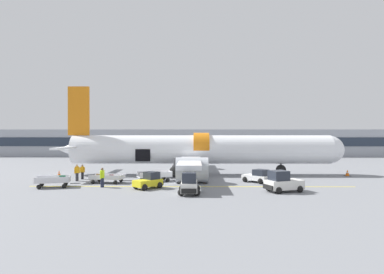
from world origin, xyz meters
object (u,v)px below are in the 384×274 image
at_px(airplane, 198,151).
at_px(baggage_cart_queued, 155,176).
at_px(baggage_tug_lead, 258,177).
at_px(baggage_tug_mid, 283,183).
at_px(baggage_cart_loading, 107,179).
at_px(ground_crew_loader_b, 82,171).
at_px(baggage_cart_empty, 54,182).
at_px(ground_crew_loader_a, 102,177).
at_px(baggage_tug_spare, 149,182).
at_px(ground_crew_driver, 77,172).
at_px(baggage_tug_rear, 189,185).

relative_size(airplane, baggage_cart_queued, 7.96).
bearing_deg(baggage_cart_queued, baggage_tug_lead, -3.55).
height_order(baggage_tug_mid, baggage_cart_loading, baggage_tug_mid).
relative_size(airplane, ground_crew_loader_b, 21.62).
bearing_deg(baggage_cart_empty, baggage_cart_queued, 24.11).
bearing_deg(baggage_tug_mid, ground_crew_loader_a, 171.74).
height_order(ground_crew_loader_a, ground_crew_loader_b, ground_crew_loader_a).
bearing_deg(baggage_cart_queued, baggage_cart_empty, -155.89).
bearing_deg(baggage_tug_mid, baggage_cart_loading, 162.77).
xyz_separation_m(baggage_tug_spare, baggage_cart_loading, (-4.56, 3.29, -0.17)).
bearing_deg(ground_crew_driver, baggage_tug_mid, -18.07).
height_order(baggage_tug_spare, ground_crew_loader_a, ground_crew_loader_a).
distance_m(airplane, baggage_tug_mid, 14.09).
bearing_deg(ground_crew_loader_a, baggage_cart_queued, 41.63).
xyz_separation_m(baggage_cart_loading, ground_crew_loader_b, (-3.37, 2.78, 0.39)).
xyz_separation_m(baggage_cart_empty, ground_crew_driver, (0.65, 4.10, 0.41)).
bearing_deg(baggage_cart_loading, baggage_tug_rear, -36.89).
relative_size(baggage_cart_loading, baggage_cart_queued, 0.98).
bearing_deg(baggage_cart_queued, baggage_tug_mid, -28.21).
distance_m(airplane, baggage_tug_spare, 11.48).
distance_m(baggage_tug_mid, baggage_tug_spare, 11.52).
relative_size(airplane, ground_crew_driver, 19.67).
distance_m(baggage_tug_spare, ground_crew_driver, 9.30).
bearing_deg(baggage_tug_lead, baggage_tug_spare, -159.71).
distance_m(baggage_tug_rear, baggage_cart_queued, 8.18).
relative_size(baggage_tug_spare, baggage_cart_queued, 0.64).
distance_m(airplane, baggage_cart_queued, 7.72).
distance_m(baggage_tug_lead, baggage_tug_rear, 9.45).
relative_size(baggage_tug_lead, ground_crew_loader_b, 1.88).
bearing_deg(baggage_tug_lead, ground_crew_loader_b, 172.95).
height_order(baggage_tug_rear, ground_crew_loader_b, baggage_tug_rear).
bearing_deg(ground_crew_loader_a, baggage_tug_rear, -23.66).
xyz_separation_m(baggage_cart_queued, ground_crew_driver, (-8.03, 0.22, 0.39)).
bearing_deg(airplane, baggage_cart_empty, -143.09).
height_order(airplane, baggage_tug_mid, airplane).
height_order(baggage_tug_lead, baggage_cart_queued, baggage_tug_lead).
bearing_deg(airplane, baggage_cart_queued, -126.47).
xyz_separation_m(baggage_tug_mid, baggage_tug_rear, (-7.76, -1.21, -0.02)).
distance_m(airplane, baggage_tug_rear, 13.42).
height_order(baggage_tug_mid, baggage_cart_queued, baggage_tug_mid).
xyz_separation_m(baggage_tug_rear, baggage_tug_spare, (-3.64, 2.86, -0.13)).
relative_size(baggage_tug_mid, baggage_cart_empty, 0.86).
height_order(baggage_cart_empty, ground_crew_driver, ground_crew_driver).
bearing_deg(baggage_tug_rear, ground_crew_loader_a, 156.34).
bearing_deg(baggage_tug_lead, ground_crew_driver, 177.31).
bearing_deg(ground_crew_loader_a, airplane, 48.30).
distance_m(baggage_tug_rear, ground_crew_loader_b, 14.63).
distance_m(ground_crew_loader_b, ground_crew_driver, 1.40).
xyz_separation_m(baggage_tug_rear, ground_crew_loader_b, (-11.58, 8.94, 0.08)).
xyz_separation_m(baggage_cart_loading, baggage_cart_queued, (4.56, 1.17, 0.08)).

